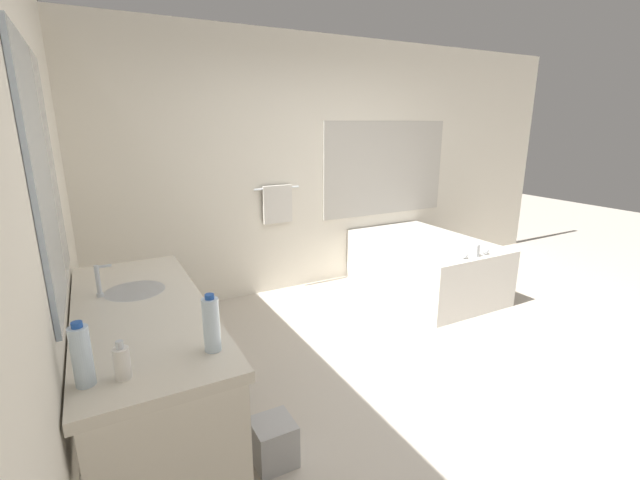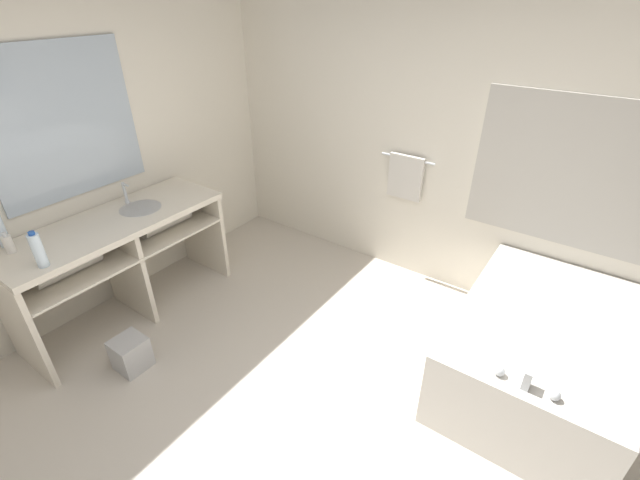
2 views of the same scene
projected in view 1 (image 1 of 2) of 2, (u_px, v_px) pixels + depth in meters
ground_plane at (435, 383)px, 3.09m from camera, size 16.00×16.00×0.00m
wall_back_with_blinds at (303, 167)px, 4.64m from camera, size 7.40×0.13×2.70m
wall_left_with_mirror at (38, 241)px, 1.71m from camera, size 0.08×7.40×2.70m
vanity_counter at (145, 345)px, 2.30m from camera, size 0.64×1.70×0.89m
sink_faucet at (99, 282)px, 2.33m from camera, size 0.09×0.04×0.18m
bathtub at (425, 263)px, 4.71m from camera, size 1.04×1.56×0.71m
water_bottle_1 at (82, 356)px, 1.53m from camera, size 0.07×0.07×0.25m
water_bottle_2 at (211, 324)px, 1.77m from camera, size 0.07×0.07×0.25m
soap_dispenser at (122, 362)px, 1.59m from camera, size 0.06×0.06×0.15m
waste_bin at (273, 442)px, 2.34m from camera, size 0.22×0.22×0.25m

